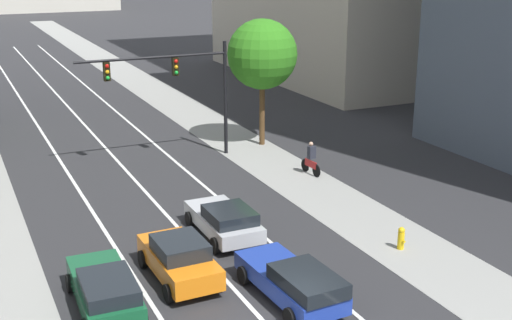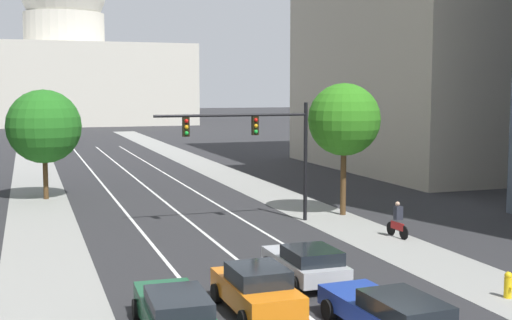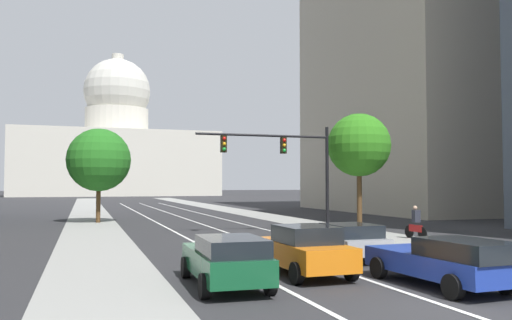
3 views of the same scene
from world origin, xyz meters
name	(u,v)px [view 2 (image 2 of 3)]	position (x,y,z in m)	size (l,w,h in m)	color
ground_plane	(133,177)	(0.00, 40.00, 0.00)	(400.00, 400.00, 0.00)	#2B2B2D
sidewalk_left	(37,190)	(-7.43, 35.00, 0.01)	(3.55, 130.00, 0.01)	gray
sidewalk_right	(240,180)	(7.43, 35.00, 0.01)	(3.55, 130.00, 0.01)	gray
lane_stripe_left	(123,210)	(-2.83, 25.00, 0.01)	(0.16, 90.00, 0.01)	white
lane_stripe_center	(171,207)	(0.00, 25.00, 0.01)	(0.16, 90.00, 0.01)	white
lane_stripe_right	(217,204)	(2.83, 25.00, 0.01)	(0.16, 90.00, 0.01)	white
capitol_building	(66,66)	(0.00, 130.19, 11.78)	(48.93, 29.78, 36.86)	beige
car_green	(174,310)	(-4.25, 4.07, 0.76)	(2.06, 4.59, 1.43)	#14512D
car_silver	(306,263)	(1.41, 7.87, 0.72)	(2.05, 4.26, 1.37)	#B2B5BA
car_blue	(388,312)	(1.43, 2.07, 0.74)	(2.13, 4.79, 1.39)	#1E389E
car_orange	(256,289)	(-1.41, 5.18, 0.79)	(2.02, 4.21, 1.54)	orange
traffic_signal_mast	(259,138)	(3.32, 18.63, 4.47)	(8.17, 0.39, 6.30)	black
fire_hydrant	(508,285)	(7.07, 3.94, 0.46)	(0.26, 0.35, 0.91)	yellow
cyclist	(398,220)	(8.43, 13.33, 0.85)	(0.38, 1.70, 1.72)	black
street_tree_mid_left	(44,127)	(-6.96, 30.52, 4.64)	(4.68, 4.68, 6.99)	#51381E
street_tree_mid_right	(344,120)	(8.57, 19.41, 5.31)	(4.01, 4.01, 7.34)	#51381E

